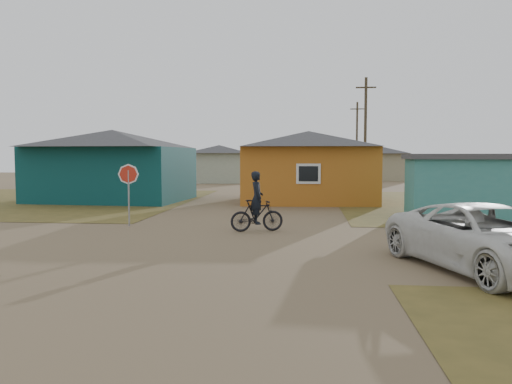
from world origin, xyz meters
TOP-DOWN VIEW (x-y plane):
  - ground at (0.00, 0.00)m, footprint 120.00×120.00m
  - grass_nw at (-14.00, 13.00)m, footprint 20.00×18.00m
  - house_teal at (-8.50, 13.50)m, footprint 8.93×7.08m
  - house_yellow at (2.50, 14.00)m, footprint 7.72×6.76m
  - shed_turquoise at (9.50, 6.50)m, footprint 6.71×4.93m
  - house_pale_west at (-6.00, 34.00)m, footprint 7.04×6.15m
  - house_beige_east at (10.00, 40.00)m, footprint 6.95×6.05m
  - house_pale_north at (-14.00, 46.00)m, footprint 6.28×5.81m
  - utility_pole_near at (6.50, 22.00)m, footprint 1.40×0.20m
  - utility_pole_far at (7.50, 38.00)m, footprint 1.40×0.20m
  - stop_sign at (-3.93, 3.50)m, footprint 0.73×0.17m
  - cyclist at (0.76, 2.70)m, footprint 1.85×1.00m
  - vehicle at (6.32, -2.61)m, footprint 4.01×5.76m

SIDE VIEW (x-z plane):
  - ground at x=0.00m, z-range 0.00..0.00m
  - grass_nw at x=-14.00m, z-range 0.00..0.01m
  - vehicle at x=6.32m, z-range 0.00..1.46m
  - cyclist at x=0.76m, z-range -0.27..1.74m
  - shed_turquoise at x=9.50m, z-range 0.01..2.61m
  - stop_sign at x=-3.93m, z-range 0.54..2.78m
  - house_pale_north at x=-14.00m, z-range 0.05..3.45m
  - house_pale_west at x=-6.00m, z-range 0.06..3.66m
  - house_beige_east at x=10.00m, z-range 0.06..3.66m
  - house_yellow at x=2.50m, z-range 0.05..3.95m
  - house_teal at x=-8.50m, z-range 0.05..4.05m
  - utility_pole_near at x=6.50m, z-range 0.14..8.14m
  - utility_pole_far at x=7.50m, z-range 0.14..8.14m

